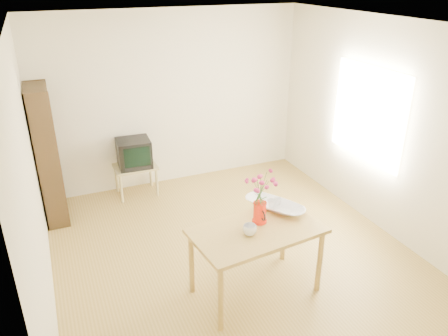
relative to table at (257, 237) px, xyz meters
name	(u,v)px	position (x,y,z in m)	size (l,w,h in m)	color
room	(237,152)	(0.08, 0.66, 0.64)	(4.50, 4.50, 4.50)	olive
table	(257,237)	(0.00, 0.00, 0.00)	(1.35, 0.87, 0.75)	#A27E37
tv_stand	(136,170)	(-0.65, 2.62, -0.27)	(0.60, 0.45, 0.46)	tan
bookshelf	(48,160)	(-1.79, 2.40, 0.18)	(0.28, 0.70, 1.80)	black
pitcher	(260,213)	(0.08, 0.11, 0.19)	(0.15, 0.22, 0.23)	red
flowers	(261,187)	(0.08, 0.11, 0.49)	(0.26, 0.26, 0.36)	#E3357D
mug	(250,230)	(-0.11, -0.06, 0.14)	(0.13, 0.13, 0.10)	white
bowl	(275,191)	(0.36, 0.29, 0.30)	(0.44, 0.44, 0.41)	white
teacup_a	(272,195)	(0.32, 0.29, 0.26)	(0.08, 0.08, 0.07)	white
teacup_b	(278,193)	(0.40, 0.31, 0.25)	(0.07, 0.07, 0.06)	white
television	(134,152)	(-0.65, 2.64, 0.01)	(0.49, 0.46, 0.40)	black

